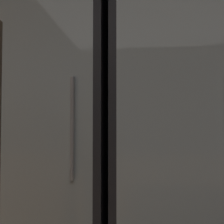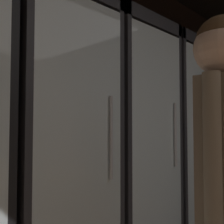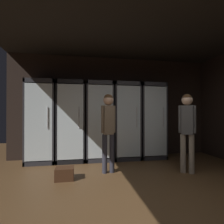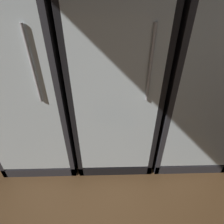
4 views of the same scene
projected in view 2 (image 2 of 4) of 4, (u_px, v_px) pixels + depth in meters
wall_back at (91, 102)px, 2.44m from camera, size 6.00×0.06×2.80m
cooler_center at (48, 156)px, 1.74m from camera, size 0.69×0.65×2.04m
cooler_right at (123, 149)px, 2.25m from camera, size 0.69×0.65×2.04m
cooler_far_right at (171, 145)px, 2.76m from camera, size 0.69×0.65×2.04m
shopper_near at (224, 175)px, 1.02m from camera, size 0.30×0.21×1.62m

